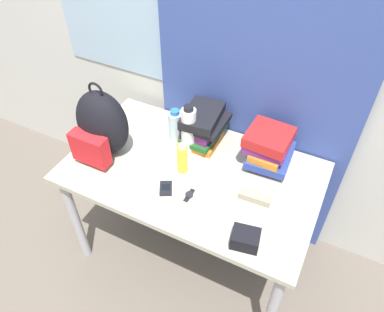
{
  "coord_description": "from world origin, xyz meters",
  "views": [
    {
      "loc": [
        0.59,
        -0.79,
        2.1
      ],
      "look_at": [
        0.0,
        0.38,
        0.83
      ],
      "focal_mm": 35.0,
      "sensor_mm": 36.0,
      "label": 1
    }
  ],
  "objects_px": {
    "cell_phone": "(166,188)",
    "water_bottle": "(175,126)",
    "camera_pouch": "(245,239)",
    "sunscreen_bottle": "(182,159)",
    "sunglasses_case": "(255,197)",
    "book_stack_left": "(203,126)",
    "book_stack_center": "(269,147)",
    "sports_bottle": "(189,129)",
    "backpack": "(101,125)",
    "wristwatch": "(189,195)"
  },
  "relations": [
    {
      "from": "sports_bottle",
      "to": "cell_phone",
      "type": "distance_m",
      "value": 0.33
    },
    {
      "from": "sunglasses_case",
      "to": "camera_pouch",
      "type": "relative_size",
      "value": 1.15
    },
    {
      "from": "book_stack_center",
      "to": "sports_bottle",
      "type": "distance_m",
      "value": 0.42
    },
    {
      "from": "backpack",
      "to": "camera_pouch",
      "type": "bearing_deg",
      "value": -13.48
    },
    {
      "from": "book_stack_center",
      "to": "backpack",
      "type": "bearing_deg",
      "value": -158.8
    },
    {
      "from": "water_bottle",
      "to": "sunglasses_case",
      "type": "relative_size",
      "value": 1.26
    },
    {
      "from": "sunscreen_bottle",
      "to": "sunglasses_case",
      "type": "relative_size",
      "value": 1.13
    },
    {
      "from": "book_stack_center",
      "to": "water_bottle",
      "type": "relative_size",
      "value": 1.41
    },
    {
      "from": "book_stack_left",
      "to": "camera_pouch",
      "type": "distance_m",
      "value": 0.68
    },
    {
      "from": "book_stack_left",
      "to": "wristwatch",
      "type": "distance_m",
      "value": 0.41
    },
    {
      "from": "book_stack_left",
      "to": "book_stack_center",
      "type": "bearing_deg",
      "value": -0.16
    },
    {
      "from": "book_stack_left",
      "to": "cell_phone",
      "type": "bearing_deg",
      "value": -90.81
    },
    {
      "from": "book_stack_left",
      "to": "sports_bottle",
      "type": "xyz_separation_m",
      "value": [
        -0.04,
        -0.09,
        0.03
      ]
    },
    {
      "from": "water_bottle",
      "to": "sports_bottle",
      "type": "height_order",
      "value": "sports_bottle"
    },
    {
      "from": "water_bottle",
      "to": "camera_pouch",
      "type": "height_order",
      "value": "water_bottle"
    },
    {
      "from": "water_bottle",
      "to": "backpack",
      "type": "bearing_deg",
      "value": -137.94
    },
    {
      "from": "cell_phone",
      "to": "camera_pouch",
      "type": "xyz_separation_m",
      "value": [
        0.45,
        -0.11,
        0.03
      ]
    },
    {
      "from": "book_stack_left",
      "to": "sunscreen_bottle",
      "type": "bearing_deg",
      "value": -88.72
    },
    {
      "from": "book_stack_center",
      "to": "cell_phone",
      "type": "height_order",
      "value": "book_stack_center"
    },
    {
      "from": "sunscreen_bottle",
      "to": "camera_pouch",
      "type": "xyz_separation_m",
      "value": [
        0.43,
        -0.26,
        -0.05
      ]
    },
    {
      "from": "wristwatch",
      "to": "book_stack_left",
      "type": "bearing_deg",
      "value": 106.23
    },
    {
      "from": "book_stack_left",
      "to": "sports_bottle",
      "type": "distance_m",
      "value": 0.1
    },
    {
      "from": "book_stack_center",
      "to": "sunscreen_bottle",
      "type": "xyz_separation_m",
      "value": [
        -0.36,
        -0.25,
        -0.02
      ]
    },
    {
      "from": "sports_bottle",
      "to": "sunglasses_case",
      "type": "distance_m",
      "value": 0.48
    },
    {
      "from": "backpack",
      "to": "book_stack_center",
      "type": "relative_size",
      "value": 1.54
    },
    {
      "from": "book_stack_center",
      "to": "wristwatch",
      "type": "height_order",
      "value": "book_stack_center"
    },
    {
      "from": "book_stack_center",
      "to": "cell_phone",
      "type": "relative_size",
      "value": 2.65
    },
    {
      "from": "sports_bottle",
      "to": "cell_phone",
      "type": "height_order",
      "value": "sports_bottle"
    },
    {
      "from": "sunscreen_bottle",
      "to": "wristwatch",
      "type": "bearing_deg",
      "value": -51.89
    },
    {
      "from": "cell_phone",
      "to": "water_bottle",
      "type": "bearing_deg",
      "value": 111.05
    },
    {
      "from": "book_stack_left",
      "to": "cell_phone",
      "type": "height_order",
      "value": "book_stack_left"
    },
    {
      "from": "water_bottle",
      "to": "camera_pouch",
      "type": "xyz_separation_m",
      "value": [
        0.58,
        -0.46,
        -0.06
      ]
    },
    {
      "from": "backpack",
      "to": "cell_phone",
      "type": "relative_size",
      "value": 4.1
    },
    {
      "from": "book_stack_left",
      "to": "sunglasses_case",
      "type": "bearing_deg",
      "value": -33.76
    },
    {
      "from": "cell_phone",
      "to": "wristwatch",
      "type": "xyz_separation_m",
      "value": [
        0.12,
        0.02,
        -0.0
      ]
    },
    {
      "from": "book_stack_center",
      "to": "sunglasses_case",
      "type": "bearing_deg",
      "value": -83.29
    },
    {
      "from": "cell_phone",
      "to": "sunglasses_case",
      "type": "height_order",
      "value": "sunglasses_case"
    },
    {
      "from": "backpack",
      "to": "wristwatch",
      "type": "height_order",
      "value": "backpack"
    },
    {
      "from": "book_stack_left",
      "to": "cell_phone",
      "type": "distance_m",
      "value": 0.41
    },
    {
      "from": "book_stack_center",
      "to": "sports_bottle",
      "type": "height_order",
      "value": "sports_bottle"
    },
    {
      "from": "sunscreen_bottle",
      "to": "sunglasses_case",
      "type": "xyz_separation_m",
      "value": [
        0.39,
        -0.02,
        -0.06
      ]
    },
    {
      "from": "sports_bottle",
      "to": "sunglasses_case",
      "type": "bearing_deg",
      "value": -21.73
    },
    {
      "from": "sunscreen_bottle",
      "to": "sunglasses_case",
      "type": "distance_m",
      "value": 0.4
    },
    {
      "from": "sports_bottle",
      "to": "book_stack_center",
      "type": "bearing_deg",
      "value": 12.57
    },
    {
      "from": "backpack",
      "to": "camera_pouch",
      "type": "height_order",
      "value": "backpack"
    },
    {
      "from": "sunglasses_case",
      "to": "book_stack_center",
      "type": "bearing_deg",
      "value": 96.71
    },
    {
      "from": "cell_phone",
      "to": "sunscreen_bottle",
      "type": "bearing_deg",
      "value": 85.78
    },
    {
      "from": "backpack",
      "to": "cell_phone",
      "type": "xyz_separation_m",
      "value": [
        0.42,
        -0.09,
        -0.17
      ]
    },
    {
      "from": "backpack",
      "to": "cell_phone",
      "type": "height_order",
      "value": "backpack"
    },
    {
      "from": "book_stack_left",
      "to": "book_stack_center",
      "type": "height_order",
      "value": "book_stack_center"
    }
  ]
}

